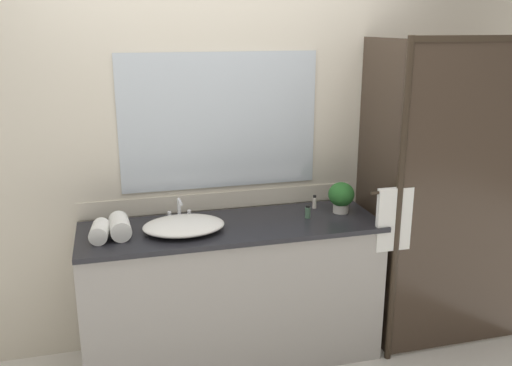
# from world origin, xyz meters

# --- Properties ---
(ground_plane) EXTENTS (8.00, 8.00, 0.00)m
(ground_plane) POSITION_xyz_m (0.00, 0.00, 0.00)
(ground_plane) COLOR silver
(wall_back_with_mirror) EXTENTS (4.40, 0.06, 2.60)m
(wall_back_with_mirror) POSITION_xyz_m (0.00, 0.34, 1.30)
(wall_back_with_mirror) COLOR beige
(wall_back_with_mirror) RESTS_ON ground_plane
(vanity_cabinet) EXTENTS (1.80, 0.58, 0.90)m
(vanity_cabinet) POSITION_xyz_m (0.00, 0.01, 0.45)
(vanity_cabinet) COLOR #9E9993
(vanity_cabinet) RESTS_ON ground_plane
(shower_enclosure) EXTENTS (1.20, 0.59, 2.00)m
(shower_enclosure) POSITION_xyz_m (1.27, -0.19, 1.02)
(shower_enclosure) COLOR #2D2319
(shower_enclosure) RESTS_ON ground_plane
(sink_basin) EXTENTS (0.47, 0.36, 0.07)m
(sink_basin) POSITION_xyz_m (-0.29, -0.03, 0.93)
(sink_basin) COLOR white
(sink_basin) RESTS_ON vanity_cabinet
(faucet) EXTENTS (0.17, 0.13, 0.14)m
(faucet) POSITION_xyz_m (-0.29, 0.16, 0.95)
(faucet) COLOR silver
(faucet) RESTS_ON vanity_cabinet
(potted_plant) EXTENTS (0.17, 0.17, 0.20)m
(potted_plant) POSITION_xyz_m (0.72, 0.04, 1.01)
(potted_plant) COLOR beige
(potted_plant) RESTS_ON vanity_cabinet
(amenity_bottle_shampoo) EXTENTS (0.03, 0.03, 0.08)m
(amenity_bottle_shampoo) POSITION_xyz_m (0.48, 0.00, 0.94)
(amenity_bottle_shampoo) COLOR #4C7056
(amenity_bottle_shampoo) RESTS_ON vanity_cabinet
(amenity_bottle_conditioner) EXTENTS (0.03, 0.03, 0.09)m
(amenity_bottle_conditioner) POSITION_xyz_m (0.59, 0.17, 0.94)
(amenity_bottle_conditioner) COLOR silver
(amenity_bottle_conditioner) RESTS_ON vanity_cabinet
(rolled_towel_near_edge) EXTENTS (0.12, 0.19, 0.10)m
(rolled_towel_near_edge) POSITION_xyz_m (-0.76, -0.05, 0.95)
(rolled_towel_near_edge) COLOR white
(rolled_towel_near_edge) RESTS_ON vanity_cabinet
(rolled_towel_middle) EXTENTS (0.13, 0.22, 0.12)m
(rolled_towel_middle) POSITION_xyz_m (-0.65, -0.01, 0.96)
(rolled_towel_middle) COLOR white
(rolled_towel_middle) RESTS_ON vanity_cabinet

